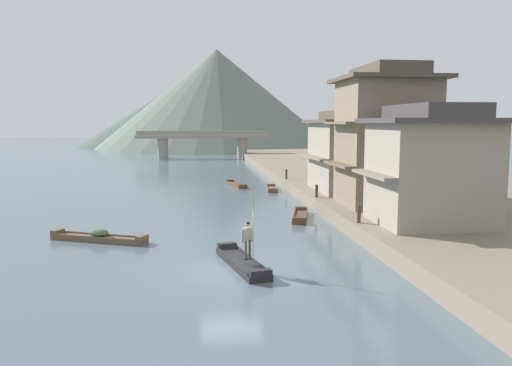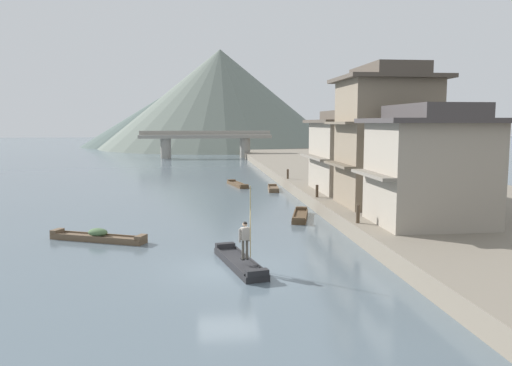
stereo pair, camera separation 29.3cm
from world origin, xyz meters
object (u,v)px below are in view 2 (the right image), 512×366
object	(u,v)px
boatman_person	(245,236)
mooring_post_dock_mid	(317,191)
boat_foreground_poled	(240,263)
stone_bridge	(206,141)
mooring_post_dock_far	(288,174)
house_waterfront_second	(386,137)
boat_moored_nearest	(273,189)
boat_moored_far	(98,237)
boat_moored_second	(237,184)
house_waterfront_tall	(350,152)
mooring_post_dock_near	(358,214)
house_waterfront_nearest	(430,166)
boat_moored_third	(300,216)

from	to	relation	value
boatman_person	mooring_post_dock_mid	distance (m)	15.71
boat_foreground_poled	stone_bridge	bearing A→B (deg)	90.45
boat_foreground_poled	mooring_post_dock_far	distance (m)	26.40
house_waterfront_second	boat_moored_nearest	bearing A→B (deg)	109.26
boatman_person	house_waterfront_second	bearing A→B (deg)	47.17
boat_foreground_poled	mooring_post_dock_far	bearing A→B (deg)	75.62
boat_moored_far	mooring_post_dock_mid	xyz separation A→B (m)	(13.49, 8.14, 1.10)
boat_moored_nearest	boat_moored_second	world-z (taller)	boat_moored_second
house_waterfront_tall	mooring_post_dock_near	size ratio (longest dim) A/B	8.16
house_waterfront_nearest	mooring_post_dock_near	world-z (taller)	house_waterfront_nearest
boat_moored_far	boat_foreground_poled	bearing A→B (deg)	-38.38
mooring_post_dock_mid	stone_bridge	bearing A→B (deg)	97.47
mooring_post_dock_near	boat_moored_third	bearing A→B (deg)	106.48
boat_moored_second	boat_moored_third	distance (m)	17.53
house_waterfront_tall	boat_moored_third	bearing A→B (deg)	-128.74
boatman_person	house_waterfront_tall	xyz separation A→B (m)	(9.67, 17.60, 2.38)
stone_bridge	boat_moored_far	bearing A→B (deg)	-95.89
boat_moored_far	house_waterfront_nearest	distance (m)	17.50
boatman_person	mooring_post_dock_mid	xyz separation A→B (m)	(6.37, 14.37, -0.18)
house_waterfront_tall	mooring_post_dock_near	xyz separation A→B (m)	(-3.30, -12.55, -2.52)
boat_moored_far	house_waterfront_nearest	size ratio (longest dim) A/B	0.80
mooring_post_dock_mid	mooring_post_dock_near	bearing A→B (deg)	-90.00
boat_moored_nearest	house_waterfront_second	xyz separation A→B (m)	(5.03, -14.40, 5.06)
boat_moored_far	house_waterfront_second	bearing A→B (deg)	14.52
boat_moored_nearest	house_waterfront_nearest	xyz separation A→B (m)	(5.08, -20.62, 3.76)
house_waterfront_tall	mooring_post_dock_mid	world-z (taller)	house_waterfront_tall
boat_foreground_poled	mooring_post_dock_mid	xyz separation A→B (m)	(6.55, 13.63, 1.16)
boat_moored_nearest	boat_foreground_poled	bearing A→B (deg)	-101.63
house_waterfront_nearest	boat_moored_nearest	bearing A→B (deg)	103.83
boatman_person	boat_moored_nearest	xyz separation A→B (m)	(4.81, 25.02, -1.36)
mooring_post_dock_near	mooring_post_dock_mid	distance (m)	9.32
mooring_post_dock_mid	boat_moored_nearest	bearing A→B (deg)	98.29
boatman_person	house_waterfront_tall	size ratio (longest dim) A/B	0.39
boatman_person	boat_moored_second	xyz separation A→B (m)	(1.81, 28.53, -1.36)
boatman_person	boat_moored_nearest	bearing A→B (deg)	79.11
house_waterfront_tall	mooring_post_dock_near	bearing A→B (deg)	-104.74
mooring_post_dock_mid	house_waterfront_tall	bearing A→B (deg)	44.44
house_waterfront_nearest	boatman_person	bearing A→B (deg)	-156.02
mooring_post_dock_mid	boat_foreground_poled	bearing A→B (deg)	-115.67
house_waterfront_tall	mooring_post_dock_near	world-z (taller)	house_waterfront_tall
house_waterfront_second	house_waterfront_tall	size ratio (longest dim) A/B	1.13
boat_moored_second	house_waterfront_tall	bearing A→B (deg)	-54.26
boat_moored_second	mooring_post_dock_mid	xyz separation A→B (m)	(4.56, -14.16, 1.19)
mooring_post_dock_far	boat_moored_nearest	bearing A→B (deg)	-140.84
boat_moored_third	house_waterfront_nearest	xyz separation A→B (m)	(5.35, -6.82, 3.75)
boat_foreground_poled	house_waterfront_nearest	world-z (taller)	house_waterfront_nearest
boat_foreground_poled	mooring_post_dock_far	size ratio (longest dim) A/B	5.58
boatman_person	mooring_post_dock_far	size ratio (longest dim) A/B	3.37
boat_foreground_poled	mooring_post_dock_mid	size ratio (longest dim) A/B	5.76
boat_foreground_poled	boat_moored_far	size ratio (longest dim) A/B	0.96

